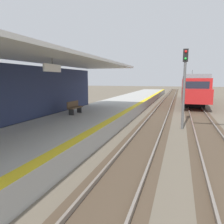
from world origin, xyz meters
The scene contains 6 objects.
station_platform centered at (-2.50, 16.00, 0.45)m, with size 5.00×80.00×0.91m.
track_pair_nearest_platform centered at (1.90, 20.00, 0.05)m, with size 2.34×120.00×0.16m.
track_pair_middle centered at (5.30, 20.00, 0.05)m, with size 2.34×120.00×0.16m.
approaching_train centered at (5.30, 34.95, 2.18)m, with size 2.93×19.60×4.76m.
rail_signal_post centered at (3.85, 16.93, 3.19)m, with size 0.32×0.34×5.20m.
platform_bench centered at (-3.39, 15.57, 1.37)m, with size 0.45×1.60×0.88m.
Camera 1 is at (3.63, 2.09, 3.28)m, focal length 34.63 mm.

